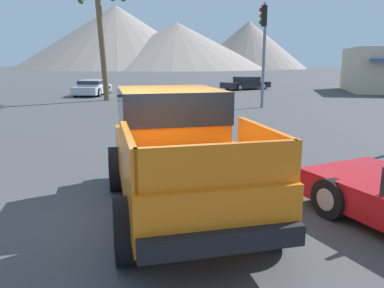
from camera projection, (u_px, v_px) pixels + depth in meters
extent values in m
plane|color=#424244|center=(153.00, 210.00, 6.36)|extent=(320.00, 320.00, 0.00)
cube|color=orange|center=(180.00, 165.00, 6.10)|extent=(3.62, 4.88, 0.67)
cube|color=orange|center=(169.00, 112.00, 6.80)|extent=(2.41, 2.53, 0.84)
cube|color=#1E2833|center=(169.00, 104.00, 6.76)|extent=(2.46, 2.58, 0.54)
cube|color=orange|center=(128.00, 152.00, 4.58)|extent=(0.84, 1.67, 0.48)
cube|color=orange|center=(264.00, 144.00, 4.98)|extent=(0.84, 1.67, 0.48)
cube|color=orange|center=(219.00, 166.00, 3.96)|extent=(1.66, 0.84, 0.48)
cube|color=black|center=(159.00, 147.00, 8.34)|extent=(1.73, 0.93, 0.24)
cube|color=black|center=(223.00, 242.00, 3.96)|extent=(1.73, 0.93, 0.24)
cylinder|color=black|center=(117.00, 169.00, 7.30)|extent=(0.63, 0.90, 0.85)
cylinder|color=#232326|center=(117.00, 169.00, 7.30)|extent=(0.49, 0.56, 0.47)
cylinder|color=black|center=(212.00, 163.00, 7.74)|extent=(0.63, 0.90, 0.85)
cylinder|color=#232326|center=(212.00, 163.00, 7.74)|extent=(0.49, 0.56, 0.47)
cylinder|color=black|center=(126.00, 230.00, 4.64)|extent=(0.63, 0.90, 0.85)
cylinder|color=#232326|center=(126.00, 230.00, 4.64)|extent=(0.49, 0.56, 0.47)
cylinder|color=black|center=(270.00, 216.00, 5.08)|extent=(0.63, 0.90, 0.85)
cylinder|color=#232326|center=(270.00, 216.00, 5.08)|extent=(0.49, 0.56, 0.47)
cylinder|color=black|center=(330.00, 199.00, 5.99)|extent=(0.57, 0.65, 0.65)
cylinder|color=#9E9EA3|center=(330.00, 199.00, 5.99)|extent=(0.40, 0.43, 0.36)
cube|color=#B7BABF|center=(93.00, 89.00, 27.83)|extent=(2.39, 4.48, 0.53)
cube|color=#B7BABF|center=(92.00, 83.00, 27.63)|extent=(1.80, 2.00, 0.42)
cube|color=#1E2833|center=(92.00, 82.00, 27.61)|extent=(1.84, 2.04, 0.25)
cylinder|color=black|center=(87.00, 90.00, 29.19)|extent=(0.31, 0.64, 0.62)
cylinder|color=#9E9EA3|center=(87.00, 90.00, 29.19)|extent=(0.28, 0.37, 0.34)
cylinder|color=black|center=(109.00, 90.00, 29.10)|extent=(0.31, 0.64, 0.62)
cylinder|color=#9E9EA3|center=(109.00, 90.00, 29.10)|extent=(0.28, 0.37, 0.34)
cylinder|color=black|center=(75.00, 92.00, 26.62)|extent=(0.31, 0.64, 0.62)
cylinder|color=#9E9EA3|center=(75.00, 92.00, 26.62)|extent=(0.28, 0.37, 0.34)
cylinder|color=black|center=(99.00, 93.00, 26.53)|extent=(0.31, 0.64, 0.62)
cylinder|color=#9E9EA3|center=(99.00, 93.00, 26.53)|extent=(0.28, 0.37, 0.34)
cube|color=#232328|center=(246.00, 85.00, 33.46)|extent=(4.45, 4.32, 0.51)
cube|color=#232328|center=(247.00, 79.00, 33.41)|extent=(2.43, 2.41, 0.45)
cube|color=#1E2833|center=(247.00, 79.00, 33.40)|extent=(2.48, 2.47, 0.27)
cylinder|color=black|center=(239.00, 87.00, 32.07)|extent=(0.59, 0.57, 0.60)
cylinder|color=#9E9EA3|center=(239.00, 87.00, 32.07)|extent=(0.40, 0.40, 0.33)
cylinder|color=black|center=(228.00, 86.00, 33.51)|extent=(0.59, 0.57, 0.60)
cylinder|color=#9E9EA3|center=(228.00, 86.00, 33.51)|extent=(0.40, 0.40, 0.33)
cylinder|color=black|center=(264.00, 86.00, 33.46)|extent=(0.59, 0.57, 0.60)
cylinder|color=#9E9EA3|center=(264.00, 86.00, 33.46)|extent=(0.40, 0.40, 0.33)
cylinder|color=black|center=(251.00, 85.00, 34.89)|extent=(0.59, 0.57, 0.60)
cylinder|color=#9E9EA3|center=(251.00, 85.00, 34.89)|extent=(0.40, 0.40, 0.33)
cylinder|color=slate|center=(264.00, 58.00, 19.97)|extent=(0.16, 0.16, 5.25)
cylinder|color=slate|center=(265.00, 8.00, 18.02)|extent=(0.11, 3.01, 0.11)
cube|color=black|center=(264.00, 16.00, 17.03)|extent=(0.26, 0.34, 0.90)
sphere|color=red|center=(261.00, 10.00, 17.01)|extent=(0.20, 0.20, 0.20)
sphere|color=orange|center=(261.00, 16.00, 17.06)|extent=(0.20, 0.20, 0.20)
sphere|color=green|center=(261.00, 22.00, 17.12)|extent=(0.20, 0.20, 0.20)
cylinder|color=brown|center=(102.00, 43.00, 23.17)|extent=(0.36, 1.06, 7.17)
cone|color=gray|center=(177.00, 46.00, 118.72)|extent=(57.54, 57.54, 14.47)
cone|color=gray|center=(249.00, 45.00, 127.36)|extent=(39.38, 39.38, 15.82)
cone|color=gray|center=(84.00, 50.00, 139.07)|extent=(49.79, 49.79, 12.91)
cone|color=gray|center=(117.00, 37.00, 124.33)|extent=(66.07, 66.07, 20.45)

